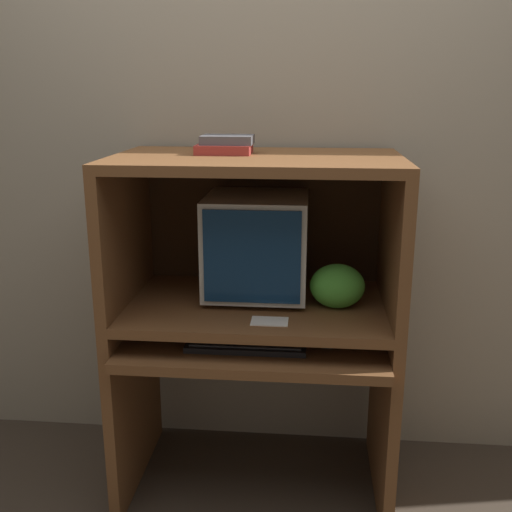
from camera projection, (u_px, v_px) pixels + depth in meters
name	position (u px, v px, depth m)	size (l,w,h in m)	color
wall_back	(265.00, 151.00, 2.47)	(6.00, 0.06, 2.60)	gray
desk_base	(255.00, 392.00, 2.30)	(1.03, 0.67, 0.67)	brown
desk_monitor_shelf	(256.00, 308.00, 2.26)	(1.03, 0.63, 0.11)	brown
hutch_upper	(257.00, 203.00, 2.18)	(1.03, 0.63, 0.55)	brown
crt_monitor	(257.00, 245.00, 2.27)	(0.38, 0.38, 0.39)	beige
keyboard	(246.00, 344.00, 2.12)	(0.42, 0.15, 0.03)	black
mouse	(328.00, 344.00, 2.10)	(0.08, 0.05, 0.03)	black
snack_bag	(337.00, 286.00, 2.18)	(0.20, 0.15, 0.16)	green
book_stack	(226.00, 145.00, 2.16)	(0.20, 0.16, 0.07)	maroon
paper_card	(270.00, 321.00, 2.06)	(0.13, 0.08, 0.00)	white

